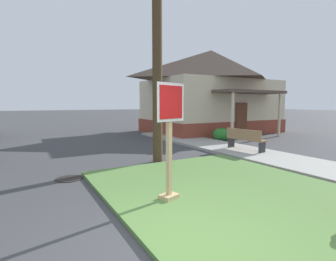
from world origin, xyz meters
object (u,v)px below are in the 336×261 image
Objects in this scene: stop_sign at (170,142)px; utility_pole at (157,19)px; manhole_cover at (69,179)px; street_bench at (245,138)px.

utility_pole reaches higher than stop_sign.
stop_sign reaches higher than manhole_cover.
manhole_cover is 6.88m from street_bench.
utility_pole is at bearing 66.49° from stop_sign.
manhole_cover is 0.41× the size of street_bench.
stop_sign is 1.35× the size of street_bench.
utility_pole is (1.46, 3.35, 3.52)m from stop_sign.
stop_sign is at bearing -113.51° from utility_pole.
street_bench is at bearing -3.97° from utility_pole.
manhole_cover is (-1.53, 2.73, -1.22)m from stop_sign.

